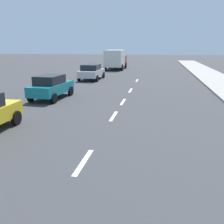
{
  "coord_description": "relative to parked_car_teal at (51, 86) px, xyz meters",
  "views": [
    {
      "loc": [
        2.13,
        2.67,
        3.45
      ],
      "look_at": [
        0.53,
        11.28,
        1.1
      ],
      "focal_mm": 39.98,
      "sensor_mm": 36.0,
      "label": 1
    }
  ],
  "objects": [
    {
      "name": "lane_stripe_2",
      "position": [
        4.82,
        -8.62,
        -0.83
      ],
      "size": [
        0.16,
        1.8,
        0.01
      ],
      "primitive_type": "cube",
      "color": "white",
      "rests_on": "ground"
    },
    {
      "name": "parked_car_silver",
      "position": [
        0.13,
        9.75,
        0.01
      ],
      "size": [
        2.02,
        4.37,
        1.57
      ],
      "rotation": [
        0.0,
        0.0,
        0.0
      ],
      "color": "#B7BABF",
      "rests_on": "ground"
    },
    {
      "name": "lane_stripe_3",
      "position": [
        4.82,
        -3.43,
        -0.83
      ],
      "size": [
        0.16,
        1.8,
        0.01
      ],
      "primitive_type": "cube",
      "color": "white",
      "rests_on": "ground"
    },
    {
      "name": "ground_plane",
      "position": [
        4.82,
        2.02,
        -0.83
      ],
      "size": [
        160.0,
        160.0,
        0.0
      ],
      "primitive_type": "plane",
      "color": "#38383A"
    },
    {
      "name": "delivery_truck",
      "position": [
        0.65,
        21.4,
        0.67
      ],
      "size": [
        2.68,
        6.24,
        2.8
      ],
      "rotation": [
        0.0,
        0.0,
        0.0
      ],
      "color": "maroon",
      "rests_on": "ground"
    },
    {
      "name": "lane_stripe_6",
      "position": [
        4.82,
        9.96,
        -0.83
      ],
      "size": [
        0.16,
        1.8,
        0.01
      ],
      "primitive_type": "cube",
      "color": "white",
      "rests_on": "ground"
    },
    {
      "name": "lane_stripe_5",
      "position": [
        4.82,
        4.08,
        -0.83
      ],
      "size": [
        0.16,
        1.8,
        0.01
      ],
      "primitive_type": "cube",
      "color": "white",
      "rests_on": "ground"
    },
    {
      "name": "lane_stripe_4",
      "position": [
        4.82,
        -0.11,
        -0.83
      ],
      "size": [
        0.16,
        1.8,
        0.01
      ],
      "primitive_type": "cube",
      "color": "white",
      "rests_on": "ground"
    },
    {
      "name": "parked_car_teal",
      "position": [
        0.0,
        0.0,
        0.0
      ],
      "size": [
        1.96,
        3.89,
        1.57
      ],
      "rotation": [
        0.0,
        0.0,
        -0.06
      ],
      "color": "#14727A",
      "rests_on": "ground"
    }
  ]
}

